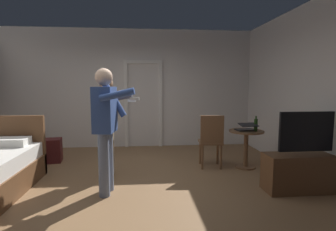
{
  "coord_description": "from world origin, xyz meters",
  "views": [
    {
      "loc": [
        0.38,
        -4.06,
        1.53
      ],
      "look_at": [
        0.78,
        0.32,
        1.03
      ],
      "focal_mm": 28.73,
      "sensor_mm": 36.0,
      "label": 1
    }
  ],
  "objects_px": {
    "side_table": "(246,143)",
    "laptop": "(246,128)",
    "wooden_chair": "(211,139)",
    "person_striped_shirt": "(108,119)",
    "bottle_on_table": "(256,125)",
    "tv_flatscreen": "(309,168)",
    "person_blue_shirt": "(106,123)",
    "suitcase_dark": "(49,151)"
  },
  "relations": [
    {
      "from": "person_striped_shirt",
      "to": "suitcase_dark",
      "type": "bearing_deg",
      "value": 143.5
    },
    {
      "from": "laptop",
      "to": "wooden_chair",
      "type": "xyz_separation_m",
      "value": [
        -0.62,
        0.09,
        -0.21
      ]
    },
    {
      "from": "person_blue_shirt",
      "to": "person_striped_shirt",
      "type": "xyz_separation_m",
      "value": [
        -0.07,
        0.73,
        -0.04
      ]
    },
    {
      "from": "person_striped_shirt",
      "to": "wooden_chair",
      "type": "bearing_deg",
      "value": 9.12
    },
    {
      "from": "suitcase_dark",
      "to": "wooden_chair",
      "type": "bearing_deg",
      "value": -20.08
    },
    {
      "from": "tv_flatscreen",
      "to": "wooden_chair",
      "type": "relative_size",
      "value": 1.31
    },
    {
      "from": "bottle_on_table",
      "to": "person_blue_shirt",
      "type": "relative_size",
      "value": 0.16
    },
    {
      "from": "side_table",
      "to": "wooden_chair",
      "type": "relative_size",
      "value": 0.71
    },
    {
      "from": "side_table",
      "to": "laptop",
      "type": "relative_size",
      "value": 1.94
    },
    {
      "from": "bottle_on_table",
      "to": "wooden_chair",
      "type": "height_order",
      "value": "wooden_chair"
    },
    {
      "from": "laptop",
      "to": "bottle_on_table",
      "type": "xyz_separation_m",
      "value": [
        0.17,
        -0.04,
        0.06
      ]
    },
    {
      "from": "bottle_on_table",
      "to": "person_striped_shirt",
      "type": "relative_size",
      "value": 0.17
    },
    {
      "from": "tv_flatscreen",
      "to": "person_striped_shirt",
      "type": "height_order",
      "value": "person_striped_shirt"
    },
    {
      "from": "laptop",
      "to": "tv_flatscreen",
      "type": "bearing_deg",
      "value": -64.61
    },
    {
      "from": "tv_flatscreen",
      "to": "side_table",
      "type": "bearing_deg",
      "value": 113.5
    },
    {
      "from": "bottle_on_table",
      "to": "person_blue_shirt",
      "type": "xyz_separation_m",
      "value": [
        -2.55,
        -0.9,
        0.2
      ]
    },
    {
      "from": "side_table",
      "to": "wooden_chair",
      "type": "height_order",
      "value": "wooden_chair"
    },
    {
      "from": "side_table",
      "to": "bottle_on_table",
      "type": "bearing_deg",
      "value": -29.74
    },
    {
      "from": "person_blue_shirt",
      "to": "bottle_on_table",
      "type": "bearing_deg",
      "value": 19.39
    },
    {
      "from": "wooden_chair",
      "to": "person_blue_shirt",
      "type": "distance_m",
      "value": 2.09
    },
    {
      "from": "laptop",
      "to": "wooden_chair",
      "type": "bearing_deg",
      "value": 171.82
    },
    {
      "from": "side_table",
      "to": "laptop",
      "type": "height_order",
      "value": "laptop"
    },
    {
      "from": "wooden_chair",
      "to": "person_striped_shirt",
      "type": "xyz_separation_m",
      "value": [
        -1.83,
        -0.29,
        0.43
      ]
    },
    {
      "from": "side_table",
      "to": "person_striped_shirt",
      "type": "height_order",
      "value": "person_striped_shirt"
    },
    {
      "from": "suitcase_dark",
      "to": "laptop",
      "type": "bearing_deg",
      "value": -19.47
    },
    {
      "from": "wooden_chair",
      "to": "person_blue_shirt",
      "type": "xyz_separation_m",
      "value": [
        -1.76,
        -1.02,
        0.47
      ]
    },
    {
      "from": "person_blue_shirt",
      "to": "person_striped_shirt",
      "type": "bearing_deg",
      "value": 95.35
    },
    {
      "from": "side_table",
      "to": "suitcase_dark",
      "type": "height_order",
      "value": "side_table"
    },
    {
      "from": "side_table",
      "to": "bottle_on_table",
      "type": "distance_m",
      "value": 0.38
    },
    {
      "from": "laptop",
      "to": "person_striped_shirt",
      "type": "distance_m",
      "value": 2.47
    },
    {
      "from": "bottle_on_table",
      "to": "tv_flatscreen",
      "type": "bearing_deg",
      "value": -71.39
    },
    {
      "from": "side_table",
      "to": "person_striped_shirt",
      "type": "bearing_deg",
      "value": -174.31
    },
    {
      "from": "wooden_chair",
      "to": "person_blue_shirt",
      "type": "relative_size",
      "value": 0.56
    },
    {
      "from": "laptop",
      "to": "person_striped_shirt",
      "type": "height_order",
      "value": "person_striped_shirt"
    },
    {
      "from": "side_table",
      "to": "person_blue_shirt",
      "type": "relative_size",
      "value": 0.4
    },
    {
      "from": "wooden_chair",
      "to": "bottle_on_table",
      "type": "bearing_deg",
      "value": -9.13
    },
    {
      "from": "suitcase_dark",
      "to": "person_blue_shirt",
      "type": "bearing_deg",
      "value": -59.38
    },
    {
      "from": "tv_flatscreen",
      "to": "suitcase_dark",
      "type": "xyz_separation_m",
      "value": [
        -4.26,
        1.85,
        -0.1
      ]
    },
    {
      "from": "bottle_on_table",
      "to": "person_striped_shirt",
      "type": "xyz_separation_m",
      "value": [
        -2.62,
        -0.17,
        0.15
      ]
    },
    {
      "from": "side_table",
      "to": "suitcase_dark",
      "type": "relative_size",
      "value": 1.5
    },
    {
      "from": "person_striped_shirt",
      "to": "laptop",
      "type": "bearing_deg",
      "value": 4.76
    },
    {
      "from": "person_striped_shirt",
      "to": "bottle_on_table",
      "type": "bearing_deg",
      "value": 3.65
    }
  ]
}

